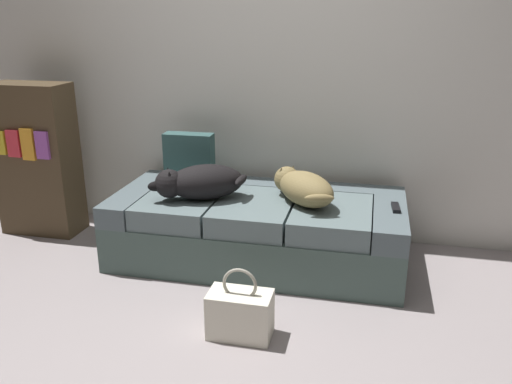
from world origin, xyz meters
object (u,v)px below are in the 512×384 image
dog_dark (200,182)px  bookshelf (37,159)px  dog_tan (303,187)px  tv_remote (396,208)px  handbag (240,314)px  throw_pillow (189,158)px  couch (258,228)px

dog_dark → bookshelf: bookshelf is taller
dog_tan → tv_remote: 0.57m
dog_tan → handbag: dog_tan is taller
throw_pillow → bookshelf: bookshelf is taller
throw_pillow → bookshelf: 1.14m
dog_tan → bookshelf: size_ratio=0.46×
handbag → throw_pillow: bearing=120.3°
dog_tan → bookshelf: bearing=175.0°
couch → bookshelf: bookshelf is taller
throw_pillow → dog_dark: bearing=-61.1°
dog_dark → handbag: bearing=-59.1°
dog_tan → handbag: bearing=-102.7°
tv_remote → dog_dark: bearing=179.8°
throw_pillow → handbag: (0.64, -1.10, -0.48)m
throw_pillow → bookshelf: bearing=-175.1°
dog_dark → handbag: (0.46, -0.76, -0.42)m
dog_dark → bookshelf: (-1.32, 0.24, 0.00)m
dog_dark → tv_remote: (1.21, 0.08, -0.10)m
dog_tan → handbag: size_ratio=1.35×
dog_dark → handbag: size_ratio=1.62×
tv_remote → bookshelf: size_ratio=0.14×
dog_tan → tv_remote: bearing=1.1°
dog_dark → throw_pillow: (-0.19, 0.34, 0.06)m
couch → throw_pillow: bearing=157.4°
dog_tan → bookshelf: 1.97m
dog_tan → throw_pillow: size_ratio=1.50×
couch → dog_dark: (-0.35, -0.12, 0.33)m
couch → bookshelf: bearing=175.7°
tv_remote → handbag: 1.18m
handbag → bookshelf: bearing=150.5°
couch → dog_tan: (0.29, -0.05, 0.32)m
handbag → tv_remote: bearing=48.3°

